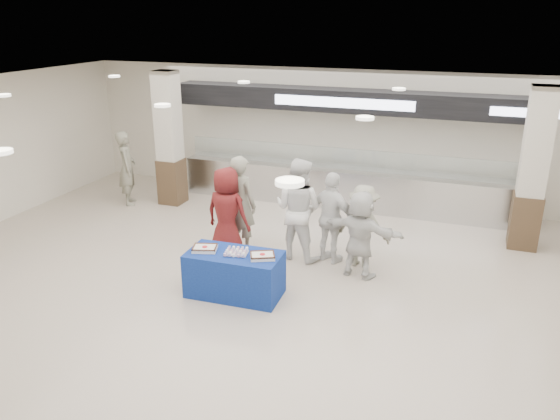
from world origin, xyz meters
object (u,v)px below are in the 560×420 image
at_px(soldier_b, 363,226).
at_px(civilian_white, 360,234).
at_px(soldier_a, 241,204).
at_px(cupcake_tray, 236,252).
at_px(sheet_cake_right, 262,256).
at_px(soldier_bg, 127,168).
at_px(display_table, 235,274).
at_px(sheet_cake_left, 205,248).
at_px(civilian_maroon, 227,214).
at_px(chef_tall, 298,209).
at_px(chef_short, 332,218).

bearing_deg(soldier_b, civilian_white, 101.00).
bearing_deg(soldier_a, cupcake_tray, 128.90).
xyz_separation_m(sheet_cake_right, soldier_bg, (-4.85, 3.36, 0.11)).
bearing_deg(soldier_b, display_table, 51.34).
bearing_deg(sheet_cake_right, soldier_bg, 145.29).
distance_m(sheet_cake_left, sheet_cake_right, 1.00).
relative_size(cupcake_tray, soldier_a, 0.22).
relative_size(display_table, sheet_cake_right, 3.26).
relative_size(civilian_maroon, chef_tall, 0.91).
distance_m(civilian_maroon, soldier_a, 0.43).
xyz_separation_m(sheet_cake_right, civilian_white, (1.29, 1.39, 0.00)).
bearing_deg(cupcake_tray, sheet_cake_right, -0.94).
bearing_deg(sheet_cake_left, soldier_bg, 138.45).
bearing_deg(display_table, soldier_b, 44.81).
bearing_deg(sheet_cake_left, display_table, 5.82).
distance_m(sheet_cake_left, chef_short, 2.50).
bearing_deg(display_table, sheet_cake_left, -176.00).
xyz_separation_m(sheet_cake_right, civilian_maroon, (-1.24, 1.32, 0.10)).
relative_size(civilian_white, soldier_bg, 0.88).
bearing_deg(display_table, civilian_maroon, 117.31).
bearing_deg(civilian_maroon, cupcake_tray, 126.59).
xyz_separation_m(sheet_cake_left, civilian_maroon, (-0.23, 1.37, 0.10)).
relative_size(civilian_maroon, chef_short, 1.03).
relative_size(soldier_b, civilian_white, 0.97).
relative_size(sheet_cake_right, civilian_maroon, 0.27).
height_order(sheet_cake_left, cupcake_tray, sheet_cake_left).
xyz_separation_m(sheet_cake_left, soldier_bg, (-3.85, 3.41, 0.11)).
xyz_separation_m(display_table, sheet_cake_left, (-0.50, -0.05, 0.42)).
bearing_deg(chef_tall, cupcake_tray, 86.41).
xyz_separation_m(cupcake_tray, civilian_maroon, (-0.77, 1.31, 0.11)).
distance_m(chef_short, soldier_b, 0.59).
bearing_deg(chef_short, display_table, 78.64).
bearing_deg(soldier_b, cupcake_tray, 51.89).
xyz_separation_m(cupcake_tray, civilian_white, (1.76, 1.39, 0.02)).
distance_m(civilian_white, soldier_bg, 6.45).
height_order(sheet_cake_left, soldier_bg, soldier_bg).
bearing_deg(display_table, soldier_a, 108.11).
height_order(soldier_b, civilian_white, civilian_white).
bearing_deg(chef_tall, civilian_maroon, 32.04).
bearing_deg(cupcake_tray, sheet_cake_left, -174.00).
bearing_deg(soldier_bg, sheet_cake_left, -163.00).
bearing_deg(chef_tall, sheet_cake_left, 72.50).
height_order(sheet_cake_right, chef_tall, chef_tall).
bearing_deg(civilian_white, soldier_a, 4.88).
bearing_deg(sheet_cake_right, soldier_a, 123.18).
distance_m(soldier_b, soldier_bg, 6.27).
xyz_separation_m(sheet_cake_left, chef_tall, (1.03, 1.83, 0.19)).
relative_size(soldier_a, soldier_b, 1.24).
bearing_deg(soldier_bg, display_table, -159.14).
relative_size(cupcake_tray, chef_tall, 0.21).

